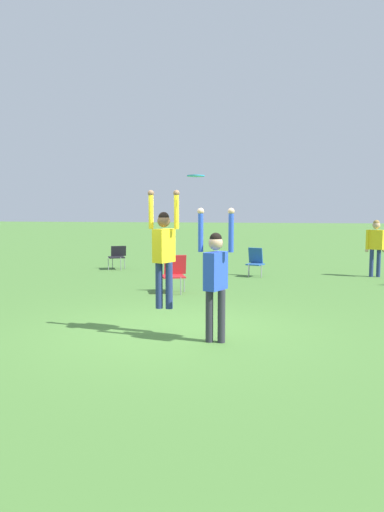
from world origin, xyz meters
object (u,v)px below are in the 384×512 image
camping_chair_3 (255,260)px  person_defending (216,272)px  frisbee (196,176)px  camping_chair_2 (174,271)px  camping_chair_0 (117,255)px  person_spectator_near (376,243)px  person_jumping (164,247)px

camping_chair_3 → person_defending: bearing=109.3°
frisbee → camping_chair_2: bearing=106.0°
camping_chair_0 → camping_chair_3: size_ratio=0.90×
camping_chair_2 → camping_chair_0: bearing=-76.8°
frisbee → person_spectator_near: (4.23, 7.94, -1.55)m
camping_chair_3 → frisbee: bearing=106.7°
frisbee → camping_chair_3: size_ratio=0.32×
frisbee → camping_chair_3: frisbee is taller
camping_chair_0 → camping_chair_3: 4.82m
person_defending → camping_chair_0: person_defending is taller
person_jumping → camping_chair_2: bearing=33.3°
frisbee → person_defending: bearing=-26.3°
camping_chair_2 → person_jumping: bearing=78.6°
camping_chair_0 → person_spectator_near: (8.29, -0.54, 0.56)m
person_jumping → camping_chair_0: person_jumping is taller
camping_chair_0 → camping_chair_3: bearing=141.8°
camping_chair_3 → person_spectator_near: bearing=-150.6°
person_defending → camping_chair_2: 4.70m
person_defending → camping_chair_0: (-4.40, 8.65, -0.63)m
person_defending → camping_chair_2: person_defending is taller
frisbee → camping_chair_2: (-1.22, 4.23, -2.07)m
camping_chair_3 → person_spectator_near: size_ratio=0.51×
person_jumping → frisbee: frisbee is taller
camping_chair_0 → frisbee: bearing=89.7°
camping_chair_0 → person_spectator_near: person_spectator_near is taller
frisbee → person_jumping: bearing=157.1°
person_defending → frisbee: 1.53m
camping_chair_0 → camping_chair_2: bearing=97.9°
camping_chair_2 → person_defending: bearing=88.9°
person_defending → person_spectator_near: person_defending is taller
person_jumping → camping_chair_3: size_ratio=2.25×
camping_chair_3 → camping_chair_0: bearing=9.4°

